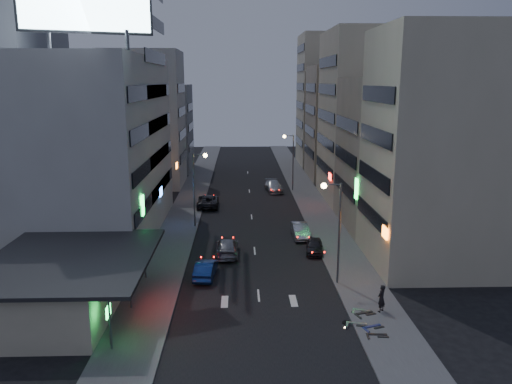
{
  "coord_description": "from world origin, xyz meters",
  "views": [
    {
      "loc": [
        -1.3,
        -30.58,
        15.67
      ],
      "look_at": [
        0.22,
        16.8,
        5.06
      ],
      "focal_mm": 35.0,
      "sensor_mm": 36.0,
      "label": 1
    }
  ],
  "objects_px": {
    "road_car_blue": "(206,269)",
    "scooter_silver_b": "(371,303)",
    "road_car_silver": "(227,247)",
    "person": "(381,298)",
    "scooter_blue": "(380,315)",
    "scooter_black_b": "(372,302)",
    "parked_car_right_near": "(314,246)",
    "scooter_black_a": "(388,325)",
    "parked_car_left": "(208,201)",
    "scooter_silver_a": "(368,315)",
    "parked_car_right_mid": "(300,231)",
    "parked_car_right_far": "(274,186)"
  },
  "relations": [
    {
      "from": "parked_car_right_near",
      "to": "scooter_black_b",
      "type": "height_order",
      "value": "scooter_black_b"
    },
    {
      "from": "parked_car_right_near",
      "to": "scooter_silver_b",
      "type": "distance_m",
      "value": 12.47
    },
    {
      "from": "scooter_blue",
      "to": "scooter_black_b",
      "type": "height_order",
      "value": "scooter_black_b"
    },
    {
      "from": "parked_car_left",
      "to": "scooter_blue",
      "type": "bearing_deg",
      "value": 111.57
    },
    {
      "from": "person",
      "to": "parked_car_right_mid",
      "type": "bearing_deg",
      "value": -122.35
    },
    {
      "from": "road_car_silver",
      "to": "person",
      "type": "bearing_deg",
      "value": 132.57
    },
    {
      "from": "scooter_black_b",
      "to": "scooter_silver_b",
      "type": "relative_size",
      "value": 1.15
    },
    {
      "from": "parked_car_right_near",
      "to": "road_car_blue",
      "type": "xyz_separation_m",
      "value": [
        -9.73,
        -5.61,
        0.06
      ]
    },
    {
      "from": "parked_car_right_near",
      "to": "person",
      "type": "height_order",
      "value": "person"
    },
    {
      "from": "scooter_blue",
      "to": "scooter_silver_b",
      "type": "relative_size",
      "value": 1.11
    },
    {
      "from": "parked_car_left",
      "to": "scooter_black_a",
      "type": "height_order",
      "value": "parked_car_left"
    },
    {
      "from": "parked_car_left",
      "to": "scooter_black_b",
      "type": "height_order",
      "value": "parked_car_left"
    },
    {
      "from": "parked_car_right_mid",
      "to": "scooter_silver_b",
      "type": "bearing_deg",
      "value": -82.12
    },
    {
      "from": "parked_car_right_far",
      "to": "person",
      "type": "bearing_deg",
      "value": -89.32
    },
    {
      "from": "scooter_black_a",
      "to": "scooter_silver_b",
      "type": "xyz_separation_m",
      "value": [
        -0.19,
        3.24,
        -0.05
      ]
    },
    {
      "from": "road_car_silver",
      "to": "scooter_black_a",
      "type": "bearing_deg",
      "value": 125.02
    },
    {
      "from": "parked_car_right_near",
      "to": "road_car_silver",
      "type": "relative_size",
      "value": 0.74
    },
    {
      "from": "parked_car_right_near",
      "to": "parked_car_right_mid",
      "type": "relative_size",
      "value": 0.85
    },
    {
      "from": "parked_car_right_near",
      "to": "scooter_blue",
      "type": "height_order",
      "value": "scooter_blue"
    },
    {
      "from": "parked_car_right_mid",
      "to": "road_car_silver",
      "type": "bearing_deg",
      "value": -147.39
    },
    {
      "from": "road_car_silver",
      "to": "scooter_black_b",
      "type": "height_order",
      "value": "road_car_silver"
    },
    {
      "from": "parked_car_right_near",
      "to": "parked_car_left",
      "type": "distance_m",
      "value": 20.77
    },
    {
      "from": "scooter_blue",
      "to": "scooter_silver_b",
      "type": "height_order",
      "value": "scooter_blue"
    },
    {
      "from": "parked_car_right_near",
      "to": "scooter_black_a",
      "type": "relative_size",
      "value": 1.92
    },
    {
      "from": "parked_car_right_near",
      "to": "road_car_blue",
      "type": "distance_m",
      "value": 11.23
    },
    {
      "from": "parked_car_left",
      "to": "scooter_black_b",
      "type": "distance_m",
      "value": 32.71
    },
    {
      "from": "scooter_black_a",
      "to": "scooter_blue",
      "type": "bearing_deg",
      "value": 9.42
    },
    {
      "from": "parked_car_right_near",
      "to": "scooter_black_b",
      "type": "bearing_deg",
      "value": -72.2
    },
    {
      "from": "parked_car_right_near",
      "to": "scooter_black_b",
      "type": "relative_size",
      "value": 1.83
    },
    {
      "from": "scooter_black_a",
      "to": "scooter_silver_b",
      "type": "relative_size",
      "value": 1.09
    },
    {
      "from": "parked_car_right_mid",
      "to": "scooter_silver_a",
      "type": "xyz_separation_m",
      "value": [
        2.19,
        -18.85,
        0.0
      ]
    },
    {
      "from": "parked_car_right_near",
      "to": "scooter_silver_b",
      "type": "xyz_separation_m",
      "value": [
        2.12,
        -12.29,
        0.03
      ]
    },
    {
      "from": "scooter_silver_b",
      "to": "road_car_silver",
      "type": "bearing_deg",
      "value": 61.46
    },
    {
      "from": "road_car_silver",
      "to": "scooter_blue",
      "type": "height_order",
      "value": "road_car_silver"
    },
    {
      "from": "parked_car_left",
      "to": "road_car_blue",
      "type": "distance_m",
      "value": 23.29
    },
    {
      "from": "parked_car_right_mid",
      "to": "person",
      "type": "distance_m",
      "value": 17.49
    },
    {
      "from": "parked_car_right_mid",
      "to": "person",
      "type": "height_order",
      "value": "person"
    },
    {
      "from": "parked_car_right_near",
      "to": "parked_car_right_mid",
      "type": "xyz_separation_m",
      "value": [
        -0.79,
        4.69,
        0.09
      ]
    },
    {
      "from": "scooter_blue",
      "to": "scooter_black_b",
      "type": "xyz_separation_m",
      "value": [
        -0.02,
        1.89,
        0.02
      ]
    },
    {
      "from": "scooter_black_a",
      "to": "scooter_blue",
      "type": "xyz_separation_m",
      "value": [
        -0.12,
        1.33,
        0.01
      ]
    },
    {
      "from": "scooter_black_b",
      "to": "scooter_silver_b",
      "type": "distance_m",
      "value": 0.1
    },
    {
      "from": "parked_car_right_near",
      "to": "parked_car_right_far",
      "type": "relative_size",
      "value": 0.71
    },
    {
      "from": "parked_car_right_near",
      "to": "scooter_blue",
      "type": "distance_m",
      "value": 14.37
    },
    {
      "from": "parked_car_right_far",
      "to": "scooter_silver_b",
      "type": "relative_size",
      "value": 2.95
    },
    {
      "from": "parked_car_right_far",
      "to": "person",
      "type": "distance_m",
      "value": 39.07
    },
    {
      "from": "scooter_silver_a",
      "to": "scooter_black_b",
      "type": "height_order",
      "value": "scooter_black_b"
    },
    {
      "from": "parked_car_left",
      "to": "person",
      "type": "bearing_deg",
      "value": 113.69
    },
    {
      "from": "road_car_blue",
      "to": "scooter_silver_b",
      "type": "xyz_separation_m",
      "value": [
        11.85,
        -6.68,
        -0.03
      ]
    },
    {
      "from": "road_car_blue",
      "to": "scooter_silver_a",
      "type": "bearing_deg",
      "value": 147.36
    },
    {
      "from": "parked_car_right_near",
      "to": "road_car_silver",
      "type": "height_order",
      "value": "road_car_silver"
    }
  ]
}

